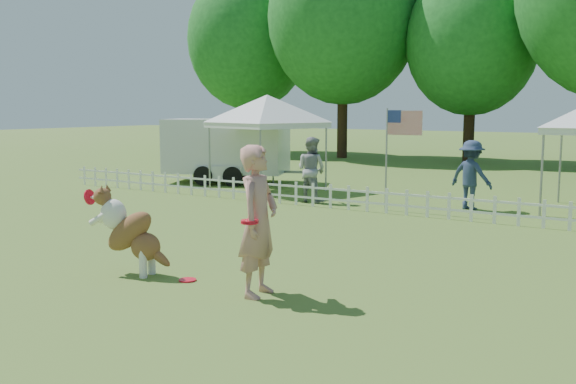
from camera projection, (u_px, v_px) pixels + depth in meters
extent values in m
plane|color=#456921|center=(202.00, 284.00, 9.09)|extent=(120.00, 120.00, 0.00)
imported|color=tan|center=(258.00, 221.00, 8.40)|extent=(0.58, 0.79, 2.00)
cylinder|color=red|center=(188.00, 280.00, 9.23)|extent=(0.32, 0.32, 0.02)
imported|color=gray|center=(311.00, 170.00, 16.83)|extent=(0.91, 0.75, 1.72)
imported|color=#263451|center=(471.00, 175.00, 15.62)|extent=(1.22, 0.91, 1.69)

